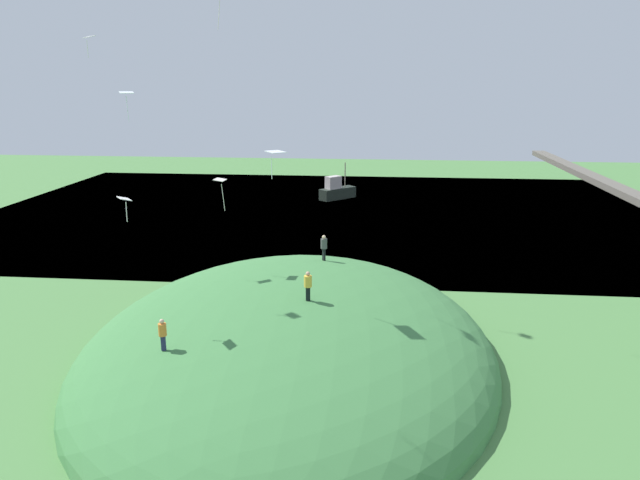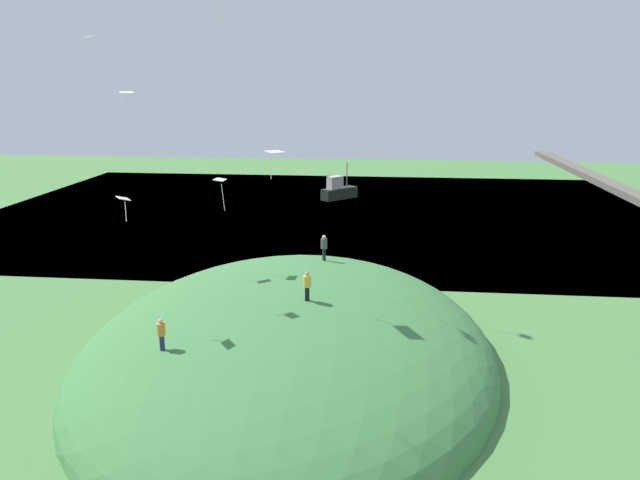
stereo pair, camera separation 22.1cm
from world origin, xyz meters
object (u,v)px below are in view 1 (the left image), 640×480
object	(u,v)px
person_walking_path	(308,283)
kite_6	(89,38)
boat_on_lake	(337,191)
kite_0	(220,182)
person_near_shore	(162,331)
person_watching_kites	(324,245)
kite_1	(275,153)
kite_8	(124,200)
kite_3	(127,94)

from	to	relation	value
person_walking_path	kite_6	size ratio (longest dim) A/B	1.46
boat_on_lake	kite_0	bearing A→B (deg)	38.73
person_near_shore	person_watching_kites	world-z (taller)	person_watching_kites
kite_0	kite_1	distance (m)	6.99
kite_6	kite_8	size ratio (longest dim) A/B	0.91
person_near_shore	kite_6	size ratio (longest dim) A/B	1.41
kite_0	kite_3	xyz separation A→B (m)	(-0.62, -5.81, 5.22)
kite_3	kite_0	bearing A→B (deg)	83.96
person_near_shore	kite_0	distance (m)	11.77
person_walking_path	kite_3	world-z (taller)	kite_3
kite_8	boat_on_lake	bearing A→B (deg)	172.46
person_walking_path	kite_1	world-z (taller)	kite_1
boat_on_lake	person_watching_kites	xyz separation A→B (m)	(38.67, 1.74, 3.31)
boat_on_lake	kite_8	distance (m)	52.43
person_watching_kites	kite_3	distance (m)	16.06
person_watching_kites	kite_6	xyz separation A→B (m)	(7.62, -11.90, 13.25)
person_watching_kites	kite_8	world-z (taller)	kite_8
person_near_shore	kite_6	distance (m)	16.20
boat_on_lake	kite_8	bearing A→B (deg)	37.03
person_watching_kites	kite_8	size ratio (longest dim) A/B	1.45
kite_6	kite_3	bearing A→B (deg)	-179.92
person_near_shore	kite_0	size ratio (longest dim) A/B	0.80
kite_0	kite_6	bearing A→B (deg)	-57.96
kite_1	kite_3	bearing A→B (deg)	-118.56
kite_3	boat_on_lake	bearing A→B (deg)	166.40
kite_1	kite_6	distance (m)	11.76
kite_1	kite_3	distance (m)	11.89
kite_1	kite_8	distance (m)	7.92
boat_on_lake	person_walking_path	distance (m)	48.04
boat_on_lake	kite_0	world-z (taller)	kite_0
boat_on_lake	kite_3	bearing A→B (deg)	30.96
boat_on_lake	kite_6	bearing A→B (deg)	32.18
kite_0	kite_6	world-z (taller)	kite_6
kite_0	person_walking_path	bearing A→B (deg)	49.26
person_watching_kites	kite_1	size ratio (longest dim) A/B	1.22
kite_1	kite_8	bearing A→B (deg)	-61.52
kite_1	kite_6	size ratio (longest dim) A/B	1.31
kite_3	kite_6	distance (m)	5.21
boat_on_lake	person_watching_kites	bearing A→B (deg)	47.13
person_watching_kites	kite_6	distance (m)	19.37
person_watching_kites	kite_1	bearing A→B (deg)	134.38
boat_on_lake	kite_1	xyz separation A→B (m)	(47.56, -0.02, 10.75)
person_walking_path	kite_0	distance (m)	9.20
kite_1	kite_8	xyz separation A→B (m)	(3.67, -6.76, -1.90)
person_watching_kites	kite_8	distance (m)	16.15
person_near_shore	person_watching_kites	bearing A→B (deg)	-113.27
person_near_shore	kite_8	world-z (taller)	kite_8
kite_1	kite_3	xyz separation A→B (m)	(-5.53, -10.15, 2.79)
person_near_shore	kite_1	world-z (taller)	kite_1
kite_0	kite_1	world-z (taller)	kite_1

